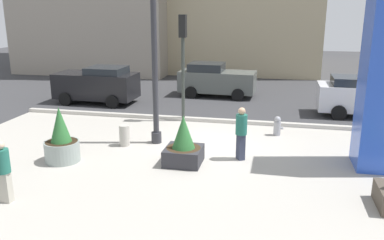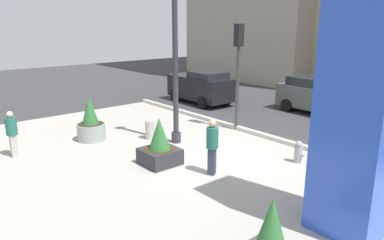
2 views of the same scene
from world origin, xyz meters
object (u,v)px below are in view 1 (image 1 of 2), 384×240
car_curb_west (97,84)px  pedestrian_crossing (241,131)px  traffic_light_corner (183,50)px  pedestrian_by_curb (3,169)px  potted_plant_by_pillar (61,141)px  car_intersection (216,80)px  lamp_post (155,62)px  fire_hydrant (277,126)px  concrete_bollard (124,136)px  potted_plant_curbside (184,145)px  car_curb_east (369,97)px

car_curb_west → pedestrian_crossing: 10.17m
traffic_light_corner → pedestrian_by_curb: traffic_light_corner is taller
potted_plant_by_pillar → car_curb_west: car_curb_west is taller
car_intersection → car_curb_west: 6.27m
lamp_post → fire_hydrant: lamp_post is taller
car_curb_west → pedestrian_crossing: car_curb_west is taller
fire_hydrant → concrete_bollard: 5.71m
car_intersection → pedestrian_by_curb: car_intersection is taller
potted_plant_curbside → pedestrian_crossing: bearing=23.1°
pedestrian_crossing → car_curb_west: bearing=140.4°
potted_plant_curbside → concrete_bollard: potted_plant_curbside is taller
potted_plant_by_pillar → car_curb_east: 13.07m
concrete_bollard → car_intersection: car_intersection is taller
traffic_light_corner → pedestrian_by_curb: (-2.60, -8.22, -2.11)m
car_curb_east → pedestrian_crossing: 8.20m
lamp_post → traffic_light_corner: (0.28, 3.03, 0.08)m
lamp_post → potted_plant_by_pillar: (-2.37, -2.35, -2.26)m
lamp_post → car_curb_west: lamp_post is taller
potted_plant_curbside → potted_plant_by_pillar: potted_plant_by_pillar is taller
fire_hydrant → pedestrian_by_curb: pedestrian_by_curb is taller
car_intersection → lamp_post: bearing=-96.0°
potted_plant_by_pillar → fire_hydrant: 7.78m
fire_hydrant → pedestrian_by_curb: bearing=-133.2°
fire_hydrant → pedestrian_by_curb: (-6.54, -6.97, 0.52)m
pedestrian_by_curb → traffic_light_corner: bearing=72.4°
fire_hydrant → car_curb_east: 5.38m
fire_hydrant → pedestrian_crossing: size_ratio=0.44×
concrete_bollard → pedestrian_by_curb: bearing=-105.9°
car_intersection → pedestrian_crossing: (2.24, -9.30, 0.06)m
potted_plant_curbside → car_curb_east: size_ratio=0.35×
car_curb_east → pedestrian_crossing: (-5.00, -6.49, 0.06)m
fire_hydrant → potted_plant_by_pillar: bearing=-147.8°
potted_plant_curbside → car_intersection: 10.05m
car_curb_west → pedestrian_by_curb: 10.91m
concrete_bollard → potted_plant_by_pillar: bearing=-127.0°
fire_hydrant → traffic_light_corner: (-3.94, 1.24, 2.63)m
concrete_bollard → car_curb_west: (-3.74, 5.99, 0.57)m
potted_plant_by_pillar → car_curb_west: size_ratio=0.43×
potted_plant_by_pillar → pedestrian_crossing: 5.64m
potted_plant_by_pillar → car_curb_east: potted_plant_by_pillar is taller
concrete_bollard → traffic_light_corner: traffic_light_corner is taller
fire_hydrant → car_curb_west: car_curb_west is taller
lamp_post → pedestrian_crossing: lamp_post is taller
fire_hydrant → car_curb_west: size_ratio=0.18×
lamp_post → concrete_bollard: lamp_post is taller
car_curb_west → car_curb_east: bearing=0.1°
potted_plant_curbside → pedestrian_crossing: pedestrian_crossing is taller
concrete_bollard → pedestrian_crossing: pedestrian_crossing is taller
car_curb_east → pedestrian_by_curb: (-10.43, -10.65, -0.01)m
car_intersection → fire_hydrant: bearing=-62.7°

